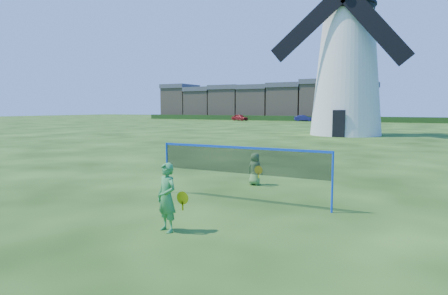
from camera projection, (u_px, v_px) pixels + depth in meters
ground at (209, 203)px, 10.68m from camera, size 220.00×220.00×0.00m
windmill at (347, 62)px, 36.64m from camera, size 13.42×6.60×19.44m
badminton_net at (241, 161)px, 10.72m from camera, size 5.05×0.05×1.55m
player_girl at (167, 197)px, 8.17m from camera, size 0.73×0.51×1.46m
player_boy at (255, 169)px, 13.13m from camera, size 0.65×0.44×1.10m
terraced_houses at (260, 102)px, 86.51m from camera, size 49.03×8.40×8.35m
hedge at (274, 118)px, 79.01m from camera, size 62.00×0.80×1.00m
car_left at (240, 118)px, 79.06m from camera, size 3.96×2.59×1.25m
car_right at (304, 118)px, 75.36m from camera, size 3.85×2.42×1.20m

